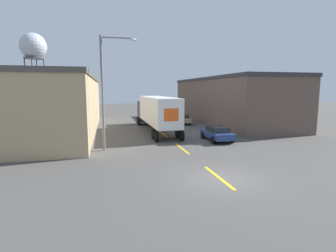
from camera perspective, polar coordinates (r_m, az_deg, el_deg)
name	(u,v)px	position (r m, az deg, el deg)	size (l,w,h in m)	color
ground_plane	(221,179)	(14.80, 11.39, -11.22)	(160.00, 160.00, 0.00)	#4C4947
road_centerline	(182,148)	(21.70, 3.06, -4.90)	(0.20, 18.59, 0.01)	gold
warehouse_left	(44,104)	(33.63, -25.47, 4.37)	(11.83, 28.06, 6.35)	tan
warehouse_right	(227,100)	(39.99, 12.78, 5.52)	(8.55, 25.90, 6.54)	brown
semi_truck	(156,111)	(30.51, -2.71, 3.36)	(2.97, 14.91, 4.01)	black
parked_car_right_far	(181,119)	(37.02, 2.81, 1.60)	(2.09, 4.18, 1.40)	tan
parked_car_right_mid	(217,133)	(25.21, 10.65, -1.51)	(2.09, 4.18, 1.40)	navy
water_tower	(33,47)	(73.90, -27.29, 15.04)	(6.23, 6.23, 18.40)	#47474C
street_lamp	(106,86)	(21.02, -13.29, 8.57)	(2.79, 0.32, 8.89)	slate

